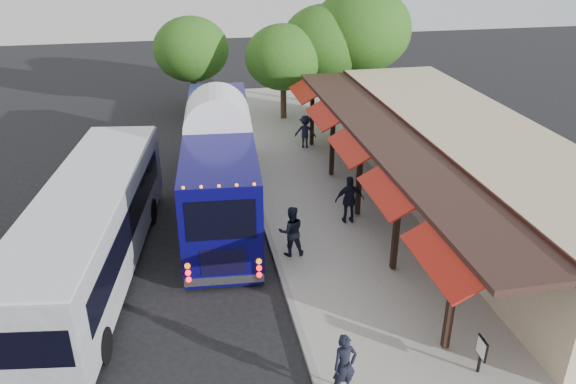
{
  "coord_description": "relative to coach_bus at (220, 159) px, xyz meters",
  "views": [
    {
      "loc": [
        -2.77,
        -15.05,
        10.7
      ],
      "look_at": [
        0.81,
        3.27,
        1.8
      ],
      "focal_mm": 35.0,
      "sensor_mm": 36.0,
      "label": 1
    }
  ],
  "objects": [
    {
      "name": "coach_bus",
      "position": [
        0.0,
        0.0,
        0.0
      ],
      "size": [
        3.5,
        12.49,
        3.95
      ],
      "rotation": [
        0.0,
        0.0,
        -0.07
      ],
      "color": "#0A0754",
      "rests_on": "ground"
    },
    {
      "name": "ground",
      "position": [
        1.45,
        -6.15,
        -2.12
      ],
      "size": [
        90.0,
        90.0,
        0.0
      ],
      "primitive_type": "plane",
      "color": "black",
      "rests_on": "ground"
    },
    {
      "name": "ped_c",
      "position": [
        4.74,
        -2.61,
        -1.01
      ],
      "size": [
        1.16,
        0.54,
        1.93
      ],
      "primitive_type": "imported",
      "rotation": [
        0.0,
        0.0,
        3.08
      ],
      "color": "black",
      "rests_on": "sidewalk"
    },
    {
      "name": "ped_a",
      "position": [
        2.05,
        -11.15,
        -1.11
      ],
      "size": [
        0.69,
        0.52,
        1.72
      ],
      "primitive_type": "imported",
      "rotation": [
        0.0,
        0.0,
        0.19
      ],
      "color": "black",
      "rests_on": "sidewalk"
    },
    {
      "name": "city_bus",
      "position": [
        -4.57,
        -4.32,
        -0.33
      ],
      "size": [
        4.27,
        12.34,
        3.25
      ],
      "rotation": [
        0.0,
        0.0,
        -0.14
      ],
      "color": "gray",
      "rests_on": "ground"
    },
    {
      "name": "curb",
      "position": [
        1.5,
        -2.15,
        -2.05
      ],
      "size": [
        0.2,
        40.0,
        0.16
      ],
      "primitive_type": "cube",
      "color": "gray",
      "rests_on": "ground"
    },
    {
      "name": "sign_board",
      "position": [
        5.69,
        -11.15,
        -1.24
      ],
      "size": [
        0.07,
        0.49,
        1.08
      ],
      "rotation": [
        0.0,
        0.0,
        -0.01
      ],
      "color": "black",
      "rests_on": "sidewalk"
    },
    {
      "name": "tree_right",
      "position": [
        9.58,
        11.67,
        2.93
      ],
      "size": [
        5.92,
        5.92,
        7.58
      ],
      "color": "#382314",
      "rests_on": "ground"
    },
    {
      "name": "tree_left",
      "position": [
        4.66,
        10.82,
        1.67
      ],
      "size": [
        4.44,
        4.44,
        5.69
      ],
      "color": "#382314",
      "rests_on": "ground"
    },
    {
      "name": "tree_mid",
      "position": [
        7.32,
        11.71,
        2.26
      ],
      "size": [
        5.14,
        5.14,
        6.58
      ],
      "color": "#382314",
      "rests_on": "ground"
    },
    {
      "name": "tree_far",
      "position": [
        -0.49,
        13.64,
        1.78
      ],
      "size": [
        4.57,
        4.57,
        5.85
      ],
      "color": "#382314",
      "rests_on": "ground"
    },
    {
      "name": "ped_d",
      "position": [
        4.85,
        5.72,
        -1.11
      ],
      "size": [
        1.27,
        0.99,
        1.72
      ],
      "primitive_type": "imported",
      "rotation": [
        0.0,
        0.0,
        2.78
      ],
      "color": "black",
      "rests_on": "sidewalk"
    },
    {
      "name": "ped_b",
      "position": [
        2.05,
        -4.52,
        -1.04
      ],
      "size": [
        0.92,
        0.72,
        1.86
      ],
      "primitive_type": "imported",
      "rotation": [
        0.0,
        0.0,
        3.12
      ],
      "color": "black",
      "rests_on": "sidewalk"
    },
    {
      "name": "sidewalk",
      "position": [
        6.45,
        -2.15,
        -2.05
      ],
      "size": [
        10.0,
        40.0,
        0.15
      ],
      "primitive_type": "cube",
      "color": "#9E9B93",
      "rests_on": "ground"
    },
    {
      "name": "station_shelter",
      "position": [
        9.83,
        -2.15,
        -0.28
      ],
      "size": [
        8.15,
        20.0,
        3.6
      ],
      "color": "tan",
      "rests_on": "ground"
    }
  ]
}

